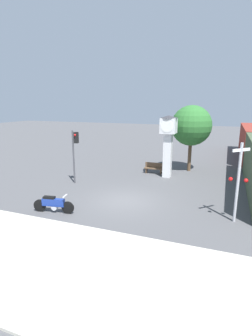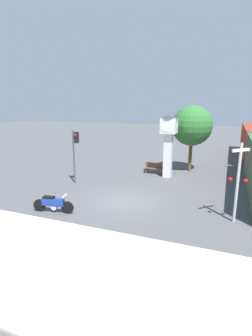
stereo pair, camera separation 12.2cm
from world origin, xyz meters
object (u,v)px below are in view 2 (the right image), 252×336
at_px(traffic_light, 75,147).
at_px(bench, 154,168).
at_px(clock_tower, 169,137).
at_px(street_tree, 192,126).
at_px(railroad_crossing_signal, 238,180).
at_px(motorcycle, 53,204).

bearing_deg(traffic_light, bench, 46.09).
xyz_separation_m(clock_tower, street_tree, (1.40, 2.70, 0.70)).
bearing_deg(traffic_light, railroad_crossing_signal, -14.36).
xyz_separation_m(motorcycle, traffic_light, (-1.74, 5.19, 2.23)).
relative_size(motorcycle, street_tree, 0.41).
bearing_deg(bench, motorcycle, -106.38).
height_order(clock_tower, bench, clock_tower).
distance_m(motorcycle, traffic_light, 5.91).
bearing_deg(clock_tower, street_tree, 62.57).
bearing_deg(railroad_crossing_signal, street_tree, 110.52).
bearing_deg(street_tree, bench, -142.78).
distance_m(railroad_crossing_signal, bench, 10.11).
xyz_separation_m(traffic_light, street_tree, (7.38, 6.91, 1.26)).
xyz_separation_m(clock_tower, bench, (-1.28, 0.67, -2.81)).
bearing_deg(railroad_crossing_signal, bench, 129.38).
height_order(railroad_crossing_signal, bench, railroad_crossing_signal).
distance_m(traffic_light, railroad_crossing_signal, 11.39).
height_order(motorcycle, traffic_light, traffic_light).
xyz_separation_m(clock_tower, traffic_light, (-5.98, -4.21, -0.57)).
height_order(motorcycle, railroad_crossing_signal, railroad_crossing_signal).
height_order(clock_tower, street_tree, street_tree).
relative_size(clock_tower, traffic_light, 1.25).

